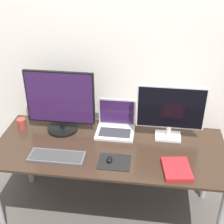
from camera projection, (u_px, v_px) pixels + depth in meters
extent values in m
cube|color=silver|center=(117.00, 59.00, 2.43)|extent=(7.00, 0.05, 2.50)
cube|color=#332319|center=(109.00, 148.00, 2.34)|extent=(1.73, 0.72, 0.02)
cylinder|color=#99999E|center=(27.00, 152.00, 2.87)|extent=(0.05, 0.05, 0.69)
cylinder|color=#99999E|center=(208.00, 167.00, 2.69)|extent=(0.05, 0.05, 0.69)
cylinder|color=black|center=(63.00, 128.00, 2.53)|extent=(0.24, 0.24, 0.02)
cylinder|color=black|center=(62.00, 124.00, 2.51)|extent=(0.04, 0.04, 0.06)
cube|color=black|center=(60.00, 98.00, 2.40)|extent=(0.54, 0.02, 0.43)
cube|color=#331947|center=(59.00, 98.00, 2.39)|extent=(0.52, 0.01, 0.41)
cube|color=silver|center=(168.00, 136.00, 2.44)|extent=(0.20, 0.14, 0.02)
cylinder|color=silver|center=(168.00, 131.00, 2.41)|extent=(0.04, 0.04, 0.08)
cube|color=silver|center=(171.00, 107.00, 2.31)|extent=(0.51, 0.02, 0.35)
cube|color=black|center=(171.00, 108.00, 2.30)|extent=(0.49, 0.01, 0.32)
cube|color=silver|center=(115.00, 132.00, 2.48)|extent=(0.30, 0.23, 0.02)
cube|color=#2D2D33|center=(115.00, 133.00, 2.46)|extent=(0.25, 0.13, 0.00)
cube|color=silver|center=(117.00, 111.00, 2.53)|extent=(0.30, 0.01, 0.23)
cube|color=#331947|center=(117.00, 112.00, 2.52)|extent=(0.27, 0.00, 0.20)
cube|color=#4C4C51|center=(57.00, 157.00, 2.22)|extent=(0.40, 0.15, 0.02)
cube|color=#383838|center=(57.00, 155.00, 2.21)|extent=(0.37, 0.12, 0.00)
cube|color=black|center=(114.00, 162.00, 2.17)|extent=(0.22, 0.18, 0.00)
ellipsoid|color=black|center=(110.00, 159.00, 2.17)|extent=(0.04, 0.06, 0.03)
cube|color=red|center=(177.00, 169.00, 2.09)|extent=(0.21, 0.25, 0.03)
cube|color=white|center=(177.00, 169.00, 2.09)|extent=(0.21, 0.25, 0.02)
cylinder|color=#99382D|center=(22.00, 124.00, 2.53)|extent=(0.07, 0.07, 0.09)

